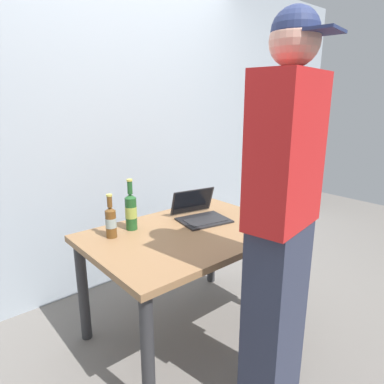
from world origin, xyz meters
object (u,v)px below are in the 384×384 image
object	(u,v)px
beer_bottle_amber	(111,221)
person_figure	(281,224)
laptop	(200,214)
beer_bottle_dark	(131,210)

from	to	relation	value
beer_bottle_amber	person_figure	xyz separation A→B (m)	(0.39, -0.92, 0.15)
beer_bottle_amber	person_figure	world-z (taller)	person_figure
laptop	beer_bottle_dark	bearing A→B (deg)	163.02
beer_bottle_amber	person_figure	size ratio (longest dim) A/B	0.14
laptop	person_figure	world-z (taller)	person_figure
laptop	beer_bottle_amber	world-z (taller)	beer_bottle_amber
laptop	person_figure	xyz separation A→B (m)	(-0.23, -0.82, 0.21)
laptop	beer_bottle_dark	xyz separation A→B (m)	(-0.46, 0.14, 0.09)
beer_bottle_dark	beer_bottle_amber	bearing A→B (deg)	-167.36
person_figure	beer_bottle_amber	bearing A→B (deg)	112.79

